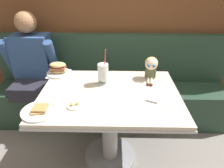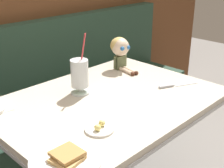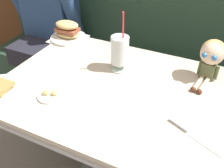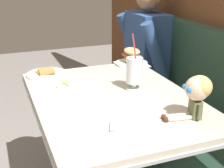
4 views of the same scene
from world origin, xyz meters
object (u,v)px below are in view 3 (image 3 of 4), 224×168
Objects in this scene: butter_knife at (186,130)px; seated_doll at (212,55)px; sandwich_plate at (68,32)px; diner_patron at (48,16)px; milkshake_glass at (120,52)px; butter_saucer at (51,95)px; toast_plate at (0,90)px.

butter_knife is 0.41m from seated_doll.
sandwich_plate is 0.99× the size of butter_knife.
milkshake_glass is at bearing -29.14° from diner_patron.
butter_saucer is 0.98m from diner_patron.
butter_saucer is 0.15× the size of diner_patron.
toast_plate is 0.31× the size of diner_patron.
sandwich_plate is at bearing 92.45° from toast_plate.
butter_saucer is at bearing -175.00° from butter_knife.
butter_saucer is at bearing -52.05° from diner_patron.
butter_saucer is (-0.18, -0.34, -0.09)m from milkshake_glass.
seated_doll reaches higher than sandwich_plate.
butter_saucer is at bearing -64.05° from sandwich_plate.
sandwich_plate is 0.27× the size of diner_patron.
milkshake_glass is 0.39m from butter_saucer.
butter_knife is 0.98× the size of seated_doll.
seated_doll is at bearing 14.69° from milkshake_glass.
seated_doll reaches higher than butter_saucer.
seated_doll is (0.85, -0.07, 0.08)m from sandwich_plate.
sandwich_plate reaches higher than butter_saucer.
butter_knife is at bearing -91.65° from seated_doll.
milkshake_glass is at bearing -165.31° from seated_doll.
milkshake_glass reaches higher than toast_plate.
toast_plate is 0.24m from butter_saucer.
seated_doll is at bearing -15.29° from diner_patron.
butter_knife is at bearing -35.14° from milkshake_glass.
sandwich_plate reaches higher than toast_plate.
toast_plate is 1.14× the size of sandwich_plate.
butter_saucer is 0.54× the size of butter_knife.
seated_doll is (0.01, 0.39, 0.12)m from butter_knife.
diner_patron is at bearing 114.04° from toast_plate.
butter_knife is at bearing 8.61° from toast_plate.
sandwich_plate is (-0.43, 0.18, -0.05)m from milkshake_glass.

